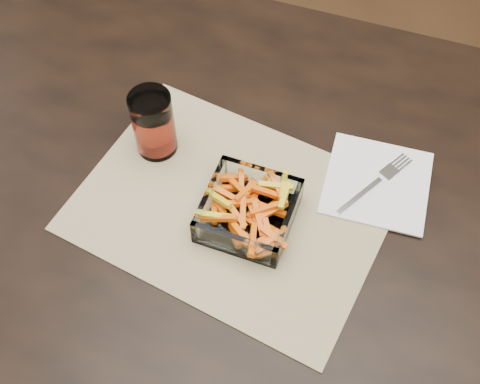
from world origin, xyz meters
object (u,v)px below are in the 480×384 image
Objects in this scene: dining_table at (308,245)px; tumbler at (154,125)px; glass_bowl at (248,212)px; fork at (376,182)px.

tumbler is (-0.27, 0.04, 0.14)m from dining_table.
glass_bowl is at bearing -158.06° from dining_table.
fork is (0.17, 0.13, -0.02)m from glass_bowl.
tumbler reaches higher than fork.
fork is at bearing 36.97° from glass_bowl.
tumbler reaches higher than dining_table.
tumbler is 0.36m from fork.
glass_bowl is 0.21m from fork.
fork is (0.08, 0.09, 0.10)m from dining_table.
dining_table is 0.15m from glass_bowl.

